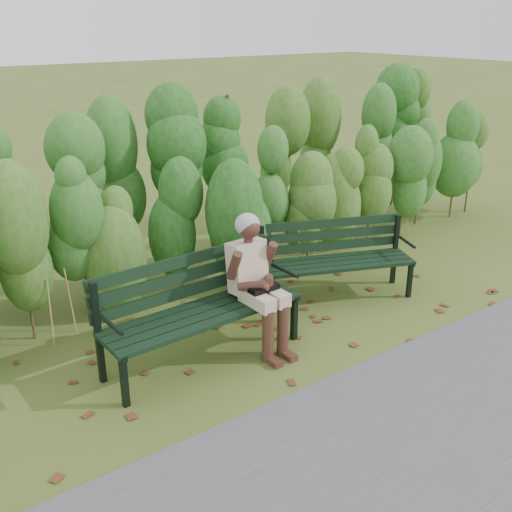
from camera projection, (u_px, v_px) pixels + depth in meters
ground at (276, 333)px, 6.21m from camera, size 80.00×80.00×0.00m
footpath at (452, 447)px, 4.55m from camera, size 60.00×2.50×0.01m
hedge_band at (182, 179)px, 7.15m from camera, size 11.04×1.67×2.42m
leaf_litter at (300, 331)px, 6.24m from camera, size 5.90×2.22×0.01m
bench_left at (196, 301)px, 5.61m from camera, size 1.97×0.70×0.98m
bench_right at (334, 253)px, 6.92m from camera, size 1.83×1.17×0.88m
seated_woman at (256, 274)px, 5.71m from camera, size 0.52×0.76×1.35m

